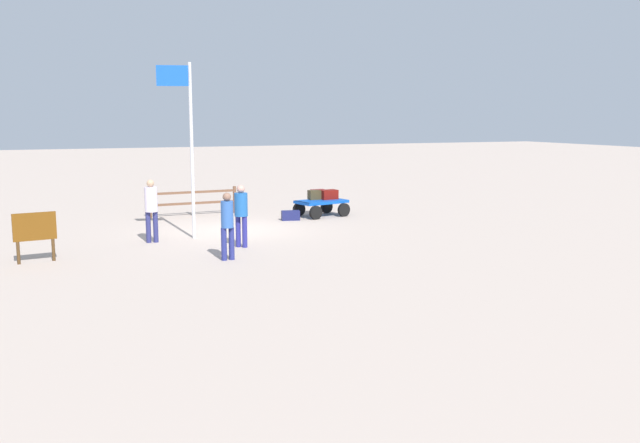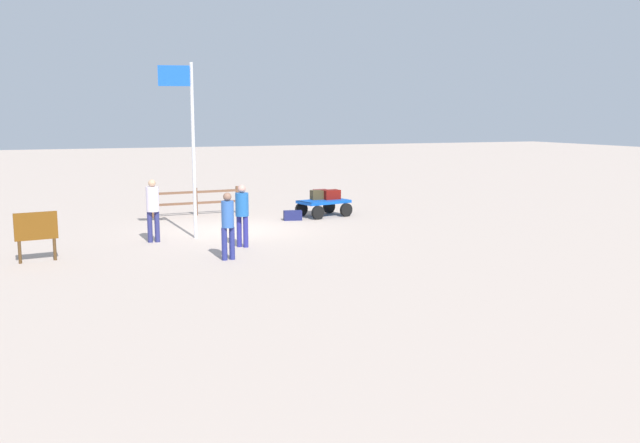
{
  "view_description": "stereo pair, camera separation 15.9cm",
  "coord_description": "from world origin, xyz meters",
  "px_view_note": "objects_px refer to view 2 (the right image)",
  "views": [
    {
      "loc": [
        5.53,
        20.75,
        3.54
      ],
      "look_at": [
        -0.53,
        6.0,
        1.09
      ],
      "focal_mm": 38.5,
      "sensor_mm": 36.0,
      "label": 1
    },
    {
      "loc": [
        5.38,
        20.81,
        3.54
      ],
      "look_at": [
        -0.53,
        6.0,
        1.09
      ],
      "focal_mm": 38.5,
      "sensor_mm": 36.0,
      "label": 2
    }
  ],
  "objects_px": {
    "suitcase_tan": "(321,194)",
    "suitcase_olive": "(319,195)",
    "worker_supervisor": "(153,205)",
    "flagpole": "(189,135)",
    "signboard": "(36,230)",
    "luggage_cart": "(323,205)",
    "suitcase_maroon": "(331,195)",
    "worker_trailing": "(242,210)",
    "worker_lead": "(228,222)",
    "suitcase_grey": "(293,215)"
  },
  "relations": [
    {
      "from": "signboard",
      "to": "suitcase_maroon",
      "type": "bearing_deg",
      "value": -153.87
    },
    {
      "from": "worker_lead",
      "to": "flagpole",
      "type": "xyz_separation_m",
      "value": [
        0.24,
        -3.39,
        2.07
      ]
    },
    {
      "from": "worker_trailing",
      "to": "suitcase_grey",
      "type": "bearing_deg",
      "value": -125.28
    },
    {
      "from": "luggage_cart",
      "to": "worker_lead",
      "type": "relative_size",
      "value": 1.14
    },
    {
      "from": "suitcase_maroon",
      "to": "worker_lead",
      "type": "xyz_separation_m",
      "value": [
        5.42,
        6.33,
        0.21
      ]
    },
    {
      "from": "suitcase_maroon",
      "to": "worker_trailing",
      "type": "bearing_deg",
      "value": 46.07
    },
    {
      "from": "luggage_cart",
      "to": "signboard",
      "type": "height_order",
      "value": "signboard"
    },
    {
      "from": "suitcase_grey",
      "to": "worker_lead",
      "type": "height_order",
      "value": "worker_lead"
    },
    {
      "from": "suitcase_tan",
      "to": "signboard",
      "type": "bearing_deg",
      "value": 28.25
    },
    {
      "from": "luggage_cart",
      "to": "suitcase_tan",
      "type": "height_order",
      "value": "suitcase_tan"
    },
    {
      "from": "luggage_cart",
      "to": "suitcase_tan",
      "type": "relative_size",
      "value": 3.79
    },
    {
      "from": "suitcase_maroon",
      "to": "worker_trailing",
      "type": "xyz_separation_m",
      "value": [
        4.63,
        4.81,
        0.27
      ]
    },
    {
      "from": "luggage_cart",
      "to": "flagpole",
      "type": "xyz_separation_m",
      "value": [
        5.27,
        2.74,
        2.61
      ]
    },
    {
      "from": "suitcase_tan",
      "to": "worker_trailing",
      "type": "height_order",
      "value": "worker_trailing"
    },
    {
      "from": "suitcase_maroon",
      "to": "flagpole",
      "type": "relative_size",
      "value": 0.13
    },
    {
      "from": "luggage_cart",
      "to": "signboard",
      "type": "distance_m",
      "value": 10.53
    },
    {
      "from": "suitcase_tan",
      "to": "worker_supervisor",
      "type": "distance_m",
      "value": 7.4
    },
    {
      "from": "suitcase_maroon",
      "to": "signboard",
      "type": "height_order",
      "value": "signboard"
    },
    {
      "from": "worker_lead",
      "to": "worker_supervisor",
      "type": "distance_m",
      "value": 3.45
    },
    {
      "from": "flagpole",
      "to": "worker_lead",
      "type": "bearing_deg",
      "value": 94.03
    },
    {
      "from": "suitcase_tan",
      "to": "suitcase_olive",
      "type": "height_order",
      "value": "suitcase_olive"
    },
    {
      "from": "flagpole",
      "to": "signboard",
      "type": "relative_size",
      "value": 4.1
    },
    {
      "from": "worker_lead",
      "to": "luggage_cart",
      "type": "bearing_deg",
      "value": -129.39
    },
    {
      "from": "flagpole",
      "to": "luggage_cart",
      "type": "bearing_deg",
      "value": -152.53
    },
    {
      "from": "luggage_cart",
      "to": "suitcase_grey",
      "type": "bearing_deg",
      "value": 20.19
    },
    {
      "from": "suitcase_tan",
      "to": "worker_lead",
      "type": "xyz_separation_m",
      "value": [
        5.15,
        6.65,
        0.22
      ]
    },
    {
      "from": "signboard",
      "to": "worker_trailing",
      "type": "bearing_deg",
      "value": -179.83
    },
    {
      "from": "suitcase_maroon",
      "to": "suitcase_grey",
      "type": "height_order",
      "value": "suitcase_maroon"
    },
    {
      "from": "worker_trailing",
      "to": "flagpole",
      "type": "distance_m",
      "value": 2.93
    },
    {
      "from": "luggage_cart",
      "to": "worker_supervisor",
      "type": "xyz_separation_m",
      "value": [
        6.4,
        2.97,
        0.64
      ]
    },
    {
      "from": "worker_supervisor",
      "to": "worker_trailing",
      "type": "bearing_deg",
      "value": 142.54
    },
    {
      "from": "worker_trailing",
      "to": "worker_supervisor",
      "type": "xyz_separation_m",
      "value": [
        2.15,
        -1.65,
        0.04
      ]
    },
    {
      "from": "suitcase_tan",
      "to": "signboard",
      "type": "distance_m",
      "value": 10.87
    },
    {
      "from": "suitcase_tan",
      "to": "suitcase_grey",
      "type": "height_order",
      "value": "suitcase_tan"
    },
    {
      "from": "luggage_cart",
      "to": "suitcase_tan",
      "type": "bearing_deg",
      "value": -102.88
    },
    {
      "from": "suitcase_tan",
      "to": "worker_supervisor",
      "type": "bearing_deg",
      "value": 28.09
    },
    {
      "from": "signboard",
      "to": "suitcase_tan",
      "type": "bearing_deg",
      "value": -151.75
    },
    {
      "from": "suitcase_tan",
      "to": "flagpole",
      "type": "distance_m",
      "value": 6.7
    },
    {
      "from": "worker_lead",
      "to": "worker_supervisor",
      "type": "height_order",
      "value": "worker_supervisor"
    },
    {
      "from": "suitcase_maroon",
      "to": "suitcase_olive",
      "type": "bearing_deg",
      "value": -16.51
    },
    {
      "from": "suitcase_grey",
      "to": "worker_trailing",
      "type": "height_order",
      "value": "worker_trailing"
    },
    {
      "from": "luggage_cart",
      "to": "worker_trailing",
      "type": "height_order",
      "value": "worker_trailing"
    },
    {
      "from": "suitcase_maroon",
      "to": "signboard",
      "type": "relative_size",
      "value": 0.54
    },
    {
      "from": "worker_lead",
      "to": "signboard",
      "type": "height_order",
      "value": "worker_lead"
    },
    {
      "from": "suitcase_tan",
      "to": "worker_supervisor",
      "type": "relative_size",
      "value": 0.28
    },
    {
      "from": "worker_supervisor",
      "to": "flagpole",
      "type": "bearing_deg",
      "value": -168.76
    },
    {
      "from": "suitcase_olive",
      "to": "signboard",
      "type": "relative_size",
      "value": 0.49
    },
    {
      "from": "worker_lead",
      "to": "worker_supervisor",
      "type": "relative_size",
      "value": 0.94
    },
    {
      "from": "luggage_cart",
      "to": "suitcase_maroon",
      "type": "height_order",
      "value": "suitcase_maroon"
    },
    {
      "from": "worker_trailing",
      "to": "flagpole",
      "type": "height_order",
      "value": "flagpole"
    }
  ]
}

